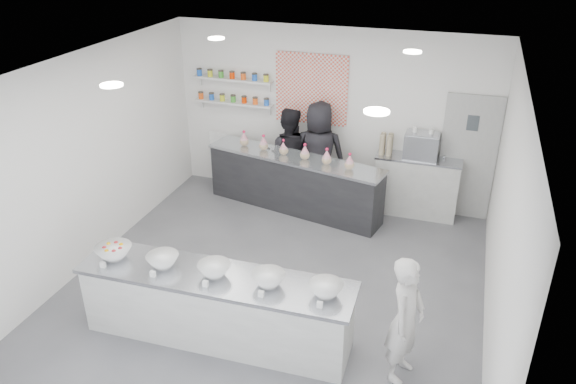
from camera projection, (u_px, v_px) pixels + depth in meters
The scene contains 26 objects.
floor at pixel (273, 289), 7.66m from camera, with size 6.00×6.00×0.00m, color #515156.
ceiling at pixel (269, 71), 6.32m from camera, with size 6.00×6.00×0.00m, color white.
back_wall at pixel (331, 116), 9.54m from camera, with size 5.50×5.50×0.00m, color white.
left_wall at pixel (85, 163), 7.77m from camera, with size 6.00×6.00×0.00m, color white.
right_wall at pixel (504, 225), 6.22m from camera, with size 6.00×6.00×0.00m, color white.
back_door at pixel (468, 158), 9.07m from camera, with size 0.88×0.04×2.10m, color #9D9D9A.
pattern_panel at pixel (311, 89), 9.42m from camera, with size 1.25×0.03×1.20m, color #E04B34.
jar_shelf_lower at pixel (234, 103), 9.91m from camera, with size 1.45×0.22×0.04m, color silver.
jar_shelf_upper at pixel (233, 79), 9.72m from camera, with size 1.45×0.22×0.04m, color silver.
preserve_jars at pixel (233, 87), 9.76m from camera, with size 1.45×0.10×0.56m, color #FF5B17, non-canonical shape.
downlight_0 at pixel (111, 85), 5.88m from camera, with size 0.24×0.24×0.02m, color white.
downlight_1 at pixel (377, 112), 5.09m from camera, with size 0.24×0.24×0.02m, color white.
downlight_2 at pixel (216, 38), 8.09m from camera, with size 0.24×0.24×0.02m, color white.
downlight_3 at pixel (412, 52), 7.30m from camera, with size 0.24×0.24×0.02m, color white.
prep_counter at pixel (217, 307), 6.60m from camera, with size 3.26×0.74×0.89m, color #AEAEA9.
back_bar at pixel (294, 183), 9.53m from camera, with size 3.13×0.57×0.97m, color black.
sneeze_guard at pixel (286, 155), 9.04m from camera, with size 3.09×0.01×0.26m, color white.
espresso_ledge at pixel (416, 186), 9.36m from camera, with size 1.38×0.44×1.03m, color #AEAEA9.
espresso_machine at pixel (421, 146), 9.03m from camera, with size 0.54×0.37×0.41m, color #93969E.
cup_stacks at pixel (386, 144), 9.21m from camera, with size 0.24×0.24×0.34m, color tan, non-canonical shape.
prep_bowls at pixel (214, 270), 6.36m from camera, with size 2.98×0.48×0.15m, color white, non-canonical shape.
label_cards at pixel (193, 299), 5.95m from camera, with size 2.66×0.04×0.07m, color white, non-canonical shape.
cookie_bags at pixel (294, 149), 9.25m from camera, with size 2.16×0.16×0.28m, color pink, non-canonical shape.
woman_prep at pixel (406, 320), 5.92m from camera, with size 0.54×0.36×1.49m, color beige.
staff_left at pixel (288, 156), 9.67m from camera, with size 0.83×0.64×1.70m, color black.
staff_right at pixel (319, 155), 9.48m from camera, with size 0.91×0.59×1.86m, color black.
Camera 1 is at (2.17, -5.89, 4.59)m, focal length 35.00 mm.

